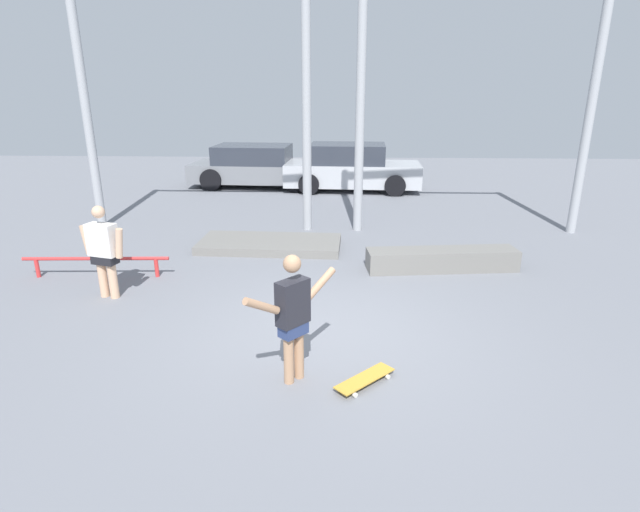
{
  "coord_description": "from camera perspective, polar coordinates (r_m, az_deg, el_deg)",
  "views": [
    {
      "loc": [
        0.16,
        -5.94,
        3.11
      ],
      "look_at": [
        -0.13,
        1.31,
        0.67
      ],
      "focal_mm": 28.0,
      "sensor_mm": 36.0,
      "label": 1
    }
  ],
  "objects": [
    {
      "name": "ground_plane",
      "position": [
        6.7,
        0.66,
        -9.02
      ],
      "size": [
        36.0,
        36.0,
        0.0
      ],
      "primitive_type": "plane",
      "color": "slate"
    },
    {
      "name": "parked_car_silver",
      "position": [
        16.15,
        3.58,
        9.98
      ],
      "size": [
        4.31,
        2.08,
        1.46
      ],
      "rotation": [
        0.0,
        0.0,
        -0.05
      ],
      "color": "#B7BABF",
      "rests_on": "ground_plane"
    },
    {
      "name": "bystander",
      "position": [
        8.27,
        -23.49,
        0.69
      ],
      "size": [
        0.77,
        0.33,
        1.46
      ],
      "rotation": [
        0.0,
        0.0,
        2.87
      ],
      "color": "#DBAD89",
      "rests_on": "ground_plane"
    },
    {
      "name": "manual_pad",
      "position": [
        10.27,
        -5.72,
        1.37
      ],
      "size": [
        2.91,
        1.39,
        0.16
      ],
      "primitive_type": "cube",
      "rotation": [
        0.0,
        0.0,
        -0.04
      ],
      "color": "slate",
      "rests_on": "ground_plane"
    },
    {
      "name": "grind_rail",
      "position": [
        9.41,
        -24.22,
        -0.53
      ],
      "size": [
        2.51,
        0.19,
        0.36
      ],
      "rotation": [
        0.0,
        0.0,
        0.05
      ],
      "color": "red",
      "rests_on": "ground_plane"
    },
    {
      "name": "skateboard",
      "position": [
        5.7,
        5.14,
        -13.8
      ],
      "size": [
        0.7,
        0.69,
        0.08
      ],
      "rotation": [
        0.0,
        0.0,
        0.77
      ],
      "color": "gold",
      "rests_on": "ground_plane"
    },
    {
      "name": "parked_car_grey",
      "position": [
        16.91,
        -7.22,
        10.12
      ],
      "size": [
        4.47,
        2.22,
        1.35
      ],
      "rotation": [
        0.0,
        0.0,
        -0.06
      ],
      "color": "slate",
      "rests_on": "ground_plane"
    },
    {
      "name": "grind_box",
      "position": [
        9.23,
        13.75,
        -0.39
      ],
      "size": [
        2.74,
        0.84,
        0.38
      ],
      "primitive_type": "cube",
      "rotation": [
        0.0,
        0.0,
        0.11
      ],
      "color": "slate",
      "rests_on": "ground_plane"
    },
    {
      "name": "canopy_support_left",
      "position": [
        11.61,
        -14.31,
        18.93
      ],
      "size": [
        5.05,
        0.2,
        5.39
      ],
      "color": "#A5A8AD",
      "rests_on": "ground_plane"
    },
    {
      "name": "canopy_support_right",
      "position": [
        11.53,
        17.53,
        18.67
      ],
      "size": [
        5.05,
        0.2,
        5.39
      ],
      "color": "#A5A8AD",
      "rests_on": "ground_plane"
    },
    {
      "name": "skateboarder",
      "position": [
        5.39,
        -3.1,
        -6.53
      ],
      "size": [
        0.92,
        1.01,
        1.48
      ],
      "rotation": [
        0.0,
        0.0,
        0.84
      ],
      "color": "tan",
      "rests_on": "ground_plane"
    }
  ]
}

